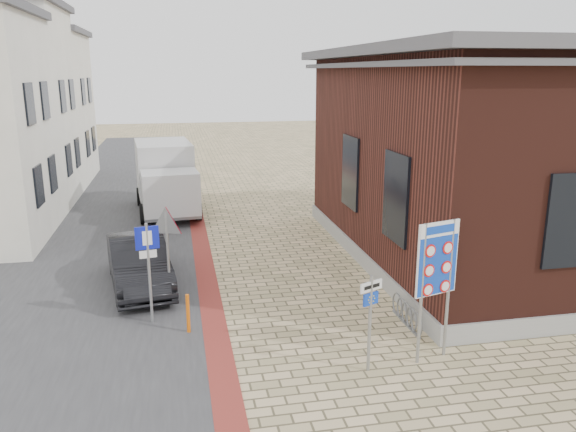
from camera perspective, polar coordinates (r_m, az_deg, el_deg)
name	(u,v)px	position (r m, az deg, el deg)	size (l,w,h in m)	color
ground	(325,383)	(11.78, 3.82, -16.53)	(120.00, 120.00, 0.00)	tan
road_strip	(114,214)	(25.60, -17.24, 0.16)	(7.00, 60.00, 0.02)	#38383A
curb_strip	(201,243)	(20.64, -8.86, -2.72)	(0.60, 40.00, 0.02)	maroon
brick_building	(533,151)	(20.58, 23.61, 6.09)	(13.00, 13.00, 6.80)	gray
townhouse_far	(21,107)	(34.77, -25.51, 9.99)	(7.40, 6.40, 8.30)	silver
bike_rack	(407,315)	(14.30, 11.95, -9.77)	(0.08, 1.80, 0.60)	slate
sedan	(139,263)	(16.75, -14.93, -4.60)	(1.54, 4.40, 1.45)	black
box_truck	(166,177)	(25.25, -12.32, 3.88)	(2.86, 5.95, 3.02)	slate
border_sign	(437,261)	(12.10, 14.92, -4.48)	(1.03, 0.34, 3.09)	gray
essen_sign	(370,310)	(11.68, 8.36, -9.39)	(0.53, 0.27, 2.11)	gray
parking_sign	(148,256)	(13.96, -14.02, -3.95)	(0.56, 0.15, 2.57)	gray
yield_sign	(167,232)	(14.84, -12.22, -1.58)	(0.89, 0.43, 2.66)	gray
bollard	(188,314)	(13.71, -10.12, -9.75)	(0.09, 0.09, 0.98)	#E2600B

